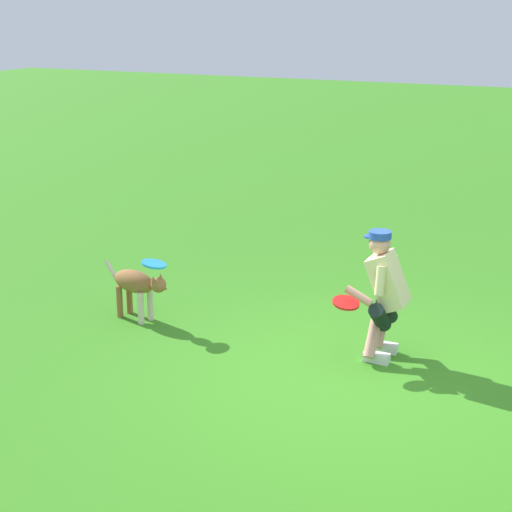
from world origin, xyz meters
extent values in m
plane|color=#35801D|center=(0.00, 0.00, 0.00)|extent=(60.00, 60.00, 0.00)
cube|color=silver|center=(-0.06, -0.78, 0.05)|extent=(0.26, 0.10, 0.10)
cylinder|color=tan|center=(-0.01, -0.78, 0.24)|extent=(0.12, 0.31, 0.37)
cylinder|color=black|center=(-0.07, -0.76, 0.47)|extent=(0.16, 0.41, 0.37)
cube|color=silver|center=(-0.07, -0.50, 0.05)|extent=(0.26, 0.10, 0.10)
cylinder|color=tan|center=(-0.02, -0.50, 0.24)|extent=(0.12, 0.31, 0.37)
cylinder|color=black|center=(-0.08, -0.52, 0.47)|extent=(0.16, 0.41, 0.37)
cube|color=beige|center=(-0.11, -0.64, 0.81)|extent=(0.41, 0.35, 0.58)
cylinder|color=beige|center=(-0.08, -0.84, 0.87)|extent=(0.09, 0.14, 0.29)
cylinder|color=beige|center=(-0.09, -0.44, 0.87)|extent=(0.09, 0.14, 0.29)
cylinder|color=tan|center=(0.11, -0.41, 0.69)|extent=(0.29, 0.09, 0.19)
cylinder|color=tan|center=(-0.04, -0.86, 0.71)|extent=(0.08, 0.15, 0.27)
sphere|color=tan|center=(-0.01, -0.64, 1.17)|extent=(0.21, 0.21, 0.21)
cylinder|color=#2548B2|center=(-0.01, -0.64, 1.26)|extent=(0.22, 0.22, 0.07)
cylinder|color=#2548B2|center=(0.09, -0.63, 1.23)|extent=(0.12, 0.12, 0.02)
ellipsoid|color=#925E33|center=(2.73, -0.43, 0.44)|extent=(0.60, 0.36, 0.25)
ellipsoid|color=beige|center=(2.58, -0.40, 0.41)|extent=(0.12, 0.17, 0.15)
sphere|color=#925E33|center=(2.35, -0.35, 0.48)|extent=(0.17, 0.17, 0.17)
cone|color=#925E33|center=(2.27, -0.34, 0.46)|extent=(0.11, 0.11, 0.09)
cone|color=#925E33|center=(2.39, -0.31, 0.55)|extent=(0.06, 0.06, 0.07)
cone|color=#925E33|center=(2.36, -0.41, 0.55)|extent=(0.06, 0.06, 0.07)
cylinder|color=beige|center=(2.58, -0.33, 0.18)|extent=(0.08, 0.08, 0.36)
cylinder|color=beige|center=(2.55, -0.47, 0.18)|extent=(0.08, 0.08, 0.36)
cylinder|color=#925E33|center=(2.91, -0.40, 0.18)|extent=(0.08, 0.08, 0.36)
cylinder|color=#925E33|center=(2.88, -0.54, 0.18)|extent=(0.08, 0.08, 0.36)
cylinder|color=beige|center=(3.08, -0.51, 0.49)|extent=(0.21, 0.08, 0.23)
cylinder|color=#2398E3|center=(2.42, -0.37, 0.70)|extent=(0.34, 0.34, 0.08)
cylinder|color=red|center=(0.23, -0.39, 0.61)|extent=(0.36, 0.37, 0.09)
camera|label=1|loc=(-2.31, 6.67, 3.36)|focal=57.67mm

